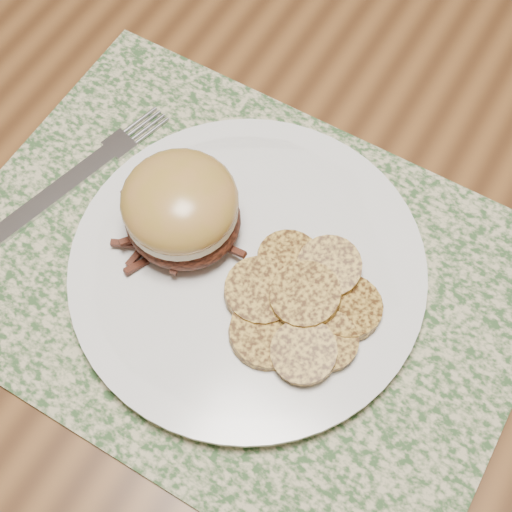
{
  "coord_description": "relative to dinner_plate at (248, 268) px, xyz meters",
  "views": [
    {
      "loc": [
        -0.13,
        -0.33,
        1.26
      ],
      "look_at": [
        -0.25,
        -0.12,
        0.79
      ],
      "focal_mm": 50.0,
      "sensor_mm": 36.0,
      "label": 1
    }
  ],
  "objects": [
    {
      "name": "dinner_plate",
      "position": [
        0.0,
        0.0,
        0.0
      ],
      "size": [
        0.26,
        0.26,
        0.02
      ],
      "primitive_type": "cylinder",
      "color": "silver",
      "rests_on": "placemat"
    },
    {
      "name": "fork",
      "position": [
        -0.17,
        -0.0,
        -0.01
      ],
      "size": [
        0.07,
        0.2,
        0.0
      ],
      "rotation": [
        0.0,
        0.0,
        -0.26
      ],
      "color": "#B6B7BE",
      "rests_on": "placemat"
    },
    {
      "name": "ground",
      "position": [
        0.26,
        0.12,
        -0.76
      ],
      "size": [
        3.5,
        3.5,
        0.0
      ],
      "primitive_type": "plane",
      "color": "#51341B",
      "rests_on": "ground"
    },
    {
      "name": "roasted_potatoes",
      "position": [
        0.05,
        -0.01,
        0.02
      ],
      "size": [
        0.12,
        0.14,
        0.03
      ],
      "color": "#BB9037",
      "rests_on": "dinner_plate"
    },
    {
      "name": "placemat",
      "position": [
        -0.01,
        -0.0,
        -0.01
      ],
      "size": [
        0.45,
        0.33,
        0.0
      ],
      "primitive_type": "cube",
      "color": "#305029",
      "rests_on": "dining_table"
    },
    {
      "name": "pork_sandwich",
      "position": [
        -0.06,
        0.0,
        0.04
      ],
      "size": [
        0.1,
        0.09,
        0.07
      ],
      "rotation": [
        0.0,
        0.0,
        -0.09
      ],
      "color": "black",
      "rests_on": "dinner_plate"
    }
  ]
}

